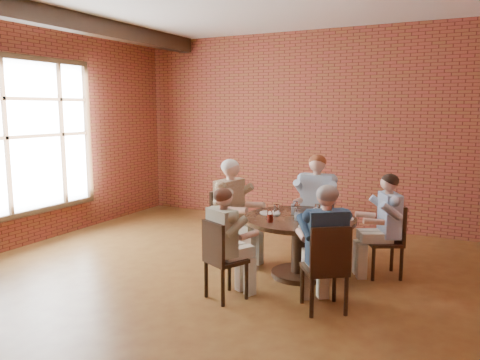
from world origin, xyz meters
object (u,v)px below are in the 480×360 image
at_px(dining_table, 299,235).
at_px(diner_b, 316,205).
at_px(chair_d, 221,257).
at_px(diner_e, 325,248).
at_px(chair_a, 390,237).
at_px(chair_b, 317,216).
at_px(chair_e, 327,265).
at_px(diner_d, 226,244).
at_px(chair_c, 228,223).
at_px(diner_c, 233,211).
at_px(diner_a, 384,226).
at_px(smartphone, 305,225).

xyz_separation_m(dining_table, diner_b, (-0.12, 1.00, 0.18)).
distance_m(chair_d, diner_e, 1.11).
height_order(dining_table, chair_a, chair_a).
relative_size(chair_b, chair_e, 1.06).
bearing_deg(diner_d, chair_c, -36.85).
xyz_separation_m(diner_d, diner_e, (1.03, 0.20, 0.04)).
distance_m(diner_c, diner_d, 1.25).
bearing_deg(chair_a, diner_a, -90.00).
relative_size(dining_table, smartphone, 9.73).
xyz_separation_m(dining_table, diner_d, (-0.48, -1.01, 0.09)).
relative_size(chair_b, chair_d, 1.12).
xyz_separation_m(chair_a, diner_b, (-1.11, 0.48, 0.21)).
bearing_deg(dining_table, diner_c, 172.36).
height_order(chair_b, chair_c, chair_b).
relative_size(chair_b, diner_b, 0.69).
bearing_deg(diner_b, chair_a, -30.22).
height_order(chair_e, diner_e, diner_e).
bearing_deg(diner_d, diner_e, -143.49).
distance_m(chair_a, diner_a, 0.16).
xyz_separation_m(chair_c, smartphone, (1.27, -0.50, 0.23)).
height_order(dining_table, diner_a, diner_a).
bearing_deg(chair_b, chair_e, -76.32).
bearing_deg(diner_b, diner_d, -106.90).
relative_size(chair_c, chair_e, 1.05).
relative_size(chair_a, diner_b, 0.64).
xyz_separation_m(chair_c, diner_d, (0.61, -1.15, 0.09)).
bearing_deg(chair_a, chair_d, -71.06).
relative_size(diner_b, diner_d, 1.15).
relative_size(diner_c, smartphone, 9.93).
relative_size(dining_table, chair_d, 1.55).
bearing_deg(chair_a, chair_c, -107.52).
bearing_deg(diner_c, diner_e, -113.44).
bearing_deg(chair_a, diner_e, -45.91).
distance_m(dining_table, chair_a, 1.12).
bearing_deg(dining_table, chair_a, 27.85).
bearing_deg(chair_e, smartphone, -85.78).
bearing_deg(diner_e, chair_d, -20.72).
relative_size(chair_a, chair_e, 0.98).
height_order(diner_a, diner_e, diner_e).
distance_m(diner_b, chair_e, 2.02).
bearing_deg(dining_table, diner_a, 27.85).
xyz_separation_m(diner_c, chair_d, (0.48, -1.20, -0.21)).
bearing_deg(dining_table, diner_e, -55.11).
bearing_deg(diner_b, diner_e, -76.24).
bearing_deg(smartphone, diner_b, 126.24).
distance_m(chair_b, chair_c, 1.35).
bearing_deg(diner_b, diner_a, -33.21).
bearing_deg(diner_d, chair_d, 90.00).
bearing_deg(diner_e, dining_table, -90.00).
height_order(dining_table, diner_e, diner_e).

